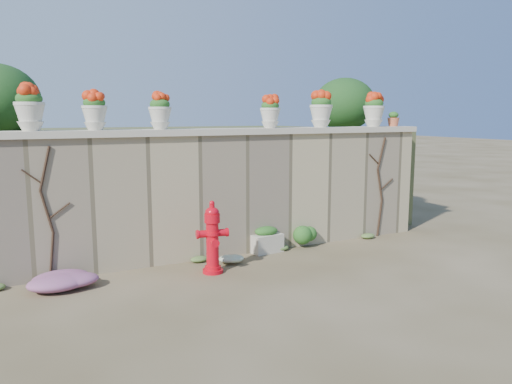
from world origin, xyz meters
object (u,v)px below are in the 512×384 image
fire_hydrant (212,237)px  terracotta_pot (393,120)px  planter_box (266,240)px  urn_pot_0 (30,108)px

fire_hydrant → terracotta_pot: (4.19, 0.89, 1.69)m
planter_box → terracotta_pot: bearing=-1.4°
planter_box → terracotta_pot: (2.95, 0.25, 2.02)m
planter_box → terracotta_pot: size_ratio=2.05×
terracotta_pot → planter_box: bearing=-175.2°
planter_box → urn_pot_0: bearing=169.7°
fire_hydrant → urn_pot_0: (-2.30, 0.89, 1.87)m
fire_hydrant → planter_box: size_ratio=1.90×
terracotta_pot → urn_pot_0: bearing=180.0°
urn_pot_0 → planter_box: bearing=-4.0°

